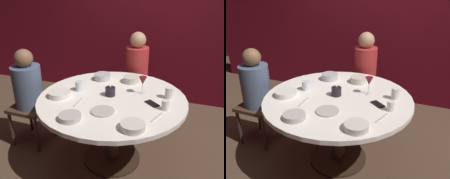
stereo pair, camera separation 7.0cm
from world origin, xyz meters
TOP-DOWN VIEW (x-y plane):
  - ground_plane at (0.00, 0.00)m, footprint 8.00×8.00m
  - back_wall at (0.00, 1.69)m, footprint 6.00×0.10m
  - dining_table at (0.00, 0.00)m, footprint 1.42×1.42m
  - seated_diner_left at (-0.98, 0.00)m, footprint 0.40×0.40m
  - seated_diner_back at (0.00, 0.94)m, footprint 0.40×0.40m
  - candle_holder at (-0.03, 0.03)m, footprint 0.10×0.10m
  - wine_glass at (0.25, 0.18)m, footprint 0.08×0.08m
  - dinner_plate at (0.02, -0.30)m, footprint 0.20×0.20m
  - cell_phone at (0.39, -0.01)m, footprint 0.15×0.14m
  - bowl_serving_large at (-0.25, 0.39)m, footprint 0.18×0.18m
  - bowl_salad_center at (-0.18, -0.50)m, footprint 0.18×0.18m
  - bowl_small_white at (0.07, 0.43)m, footprint 0.18×0.18m
  - bowl_sauce_side at (-0.48, -0.16)m, footprint 0.21×0.21m
  - bowl_rice_portion at (0.33, -0.47)m, footprint 0.19×0.19m
  - cup_near_candle at (0.52, -0.08)m, footprint 0.06×0.06m
  - cup_by_left_diner at (0.51, 0.16)m, footprint 0.07×0.07m
  - cup_by_right_diner at (-0.36, 0.03)m, footprint 0.08×0.08m
  - fork_near_plate at (-0.25, -0.21)m, footprint 0.02×0.18m
  - knife_near_plate at (0.48, -0.23)m, footprint 0.07×0.18m

SIDE VIEW (x-z plane):
  - ground_plane at x=0.00m, z-range 0.00..0.00m
  - dining_table at x=0.00m, z-range 0.23..0.96m
  - seated_diner_left at x=-0.98m, z-range 0.14..1.25m
  - seated_diner_back at x=0.00m, z-range 0.14..1.32m
  - fork_near_plate at x=-0.25m, z-range 0.73..0.74m
  - knife_near_plate at x=0.48m, z-range 0.73..0.74m
  - cell_phone at x=0.39m, z-range 0.73..0.74m
  - dinner_plate at x=0.02m, z-range 0.73..0.75m
  - bowl_salad_center at x=-0.18m, z-range 0.73..0.78m
  - bowl_rice_portion at x=0.33m, z-range 0.73..0.79m
  - bowl_sauce_side at x=-0.48m, z-range 0.73..0.79m
  - bowl_small_white at x=0.07m, z-range 0.73..0.80m
  - bowl_serving_large at x=-0.25m, z-range 0.73..0.80m
  - candle_holder at x=-0.03m, z-range 0.72..0.83m
  - cup_near_candle at x=0.52m, z-range 0.73..0.82m
  - cup_by_right_diner at x=-0.36m, z-range 0.73..0.83m
  - cup_by_left_diner at x=0.51m, z-range 0.73..0.84m
  - wine_glass at x=0.25m, z-range 0.77..0.95m
  - back_wall at x=0.00m, z-range 0.00..2.60m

